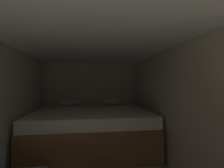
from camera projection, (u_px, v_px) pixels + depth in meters
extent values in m
cube|color=beige|center=(91.00, 98.00, 4.63)|extent=(2.62, 0.05, 1.96)
cube|color=beige|center=(184.00, 112.00, 2.38)|extent=(0.05, 4.85, 1.96)
cube|color=white|center=(93.00, 38.00, 2.20)|extent=(2.62, 4.85, 0.05)
cube|color=brown|center=(92.00, 134.00, 3.60)|extent=(2.40, 1.93, 0.60)
cube|color=beige|center=(92.00, 115.00, 3.60)|extent=(2.36, 1.89, 0.21)
ellipsoid|color=white|center=(70.00, 102.00, 4.26)|extent=(0.53, 0.34, 0.19)
ellipsoid|color=white|center=(112.00, 102.00, 4.41)|extent=(0.53, 0.34, 0.19)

